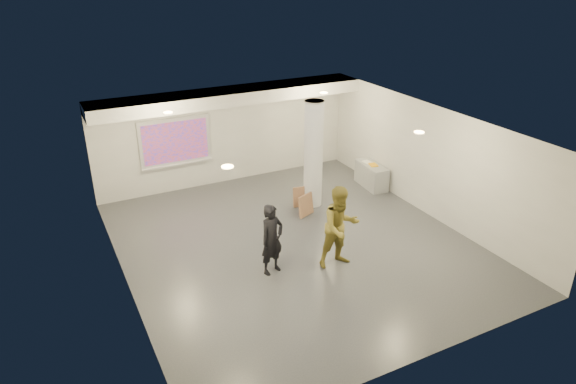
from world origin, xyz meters
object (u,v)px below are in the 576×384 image
column (313,154)px  woman (272,239)px  man (340,227)px  credenza (371,175)px  projection_screen (175,142)px

column → woman: column is taller
man → woman: bearing=166.2°
credenza → man: size_ratio=0.64×
column → man: column is taller
column → credenza: bearing=6.8°
column → woman: 3.69m
woman → man: 1.55m
column → man: 3.25m
column → credenza: 2.51m
projection_screen → credenza: size_ratio=1.72×
credenza → man: man is taller
projection_screen → woman: 5.34m
projection_screen → woman: bearing=-83.6°
credenza → woman: (-4.73, -2.88, 0.46)m
man → credenza: bearing=47.3°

